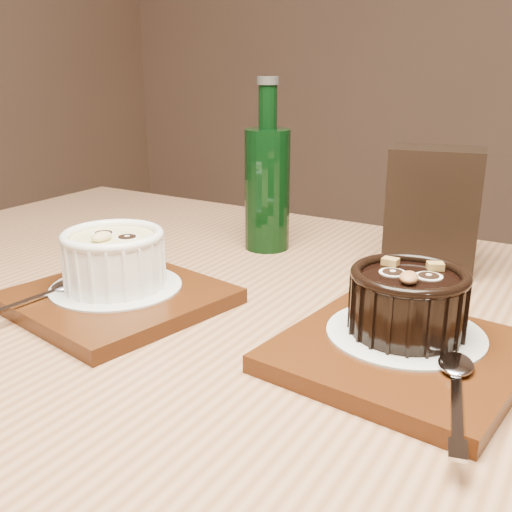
{
  "coord_description": "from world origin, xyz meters",
  "views": [
    {
      "loc": [
        0.38,
        -0.32,
        0.98
      ],
      "look_at": [
        0.13,
        0.12,
        0.81
      ],
      "focal_mm": 42.0,
      "sensor_mm": 36.0,
      "label": 1
    }
  ],
  "objects": [
    {
      "name": "green_bottle",
      "position": [
        0.03,
        0.33,
        0.83
      ],
      "size": [
        0.06,
        0.06,
        0.21
      ],
      "color": "black",
      "rests_on": "table"
    },
    {
      "name": "ramekin_white",
      "position": [
        -0.02,
        0.09,
        0.8
      ],
      "size": [
        0.1,
        0.1,
        0.06
      ],
      "rotation": [
        0.0,
        0.0,
        0.03
      ],
      "color": "white",
      "rests_on": "doily_left"
    },
    {
      "name": "table",
      "position": [
        0.15,
        0.1,
        0.66
      ],
      "size": [
        1.22,
        0.83,
        0.75
      ],
      "rotation": [
        0.0,
        0.0,
        -0.02
      ],
      "color": "#8F603E",
      "rests_on": "ground"
    },
    {
      "name": "tray_left",
      "position": [
        -0.01,
        0.08,
        0.76
      ],
      "size": [
        0.21,
        0.21,
        0.01
      ],
      "primitive_type": "cube",
      "rotation": [
        0.0,
        0.0,
        -0.21
      ],
      "color": "#4A220C",
      "rests_on": "table"
    },
    {
      "name": "condiment_stand",
      "position": [
        0.23,
        0.35,
        0.82
      ],
      "size": [
        0.11,
        0.08,
        0.14
      ],
      "primitive_type": "cube",
      "rotation": [
        0.0,
        0.0,
        0.17
      ],
      "color": "black",
      "rests_on": "table"
    },
    {
      "name": "ramekin_dark",
      "position": [
        0.27,
        0.13,
        0.8
      ],
      "size": [
        0.1,
        0.1,
        0.06
      ],
      "rotation": [
        0.0,
        0.0,
        0.2
      ],
      "color": "black",
      "rests_on": "doily_right"
    },
    {
      "name": "tray_right",
      "position": [
        0.27,
        0.11,
        0.76
      ],
      "size": [
        0.2,
        0.2,
        0.01
      ],
      "primitive_type": "cube",
      "rotation": [
        0.0,
        0.0,
        -0.13
      ],
      "color": "#4A220C",
      "rests_on": "table"
    },
    {
      "name": "doily_left",
      "position": [
        -0.02,
        0.09,
        0.77
      ],
      "size": [
        0.13,
        0.13,
        0.0
      ],
      "primitive_type": "cylinder",
      "color": "silver",
      "rests_on": "tray_left"
    },
    {
      "name": "doily_right",
      "position": [
        0.27,
        0.13,
        0.77
      ],
      "size": [
        0.13,
        0.13,
        0.0
      ],
      "primitive_type": "cylinder",
      "color": "silver",
      "rests_on": "tray_right"
    },
    {
      "name": "spoon_left",
      "position": [
        -0.06,
        0.03,
        0.77
      ],
      "size": [
        0.04,
        0.14,
        0.01
      ],
      "primitive_type": null,
      "rotation": [
        0.0,
        0.0,
        -0.08
      ],
      "color": "silver",
      "rests_on": "tray_left"
    },
    {
      "name": "spoon_right",
      "position": [
        0.32,
        0.06,
        0.77
      ],
      "size": [
        0.06,
        0.14,
        0.01
      ],
      "primitive_type": null,
      "rotation": [
        0.0,
        0.0,
        0.23
      ],
      "color": "silver",
      "rests_on": "tray_right"
    }
  ]
}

